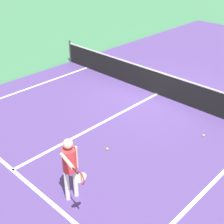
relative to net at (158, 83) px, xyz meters
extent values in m
plane|color=#38724C|center=(0.00, 0.00, -0.49)|extent=(60.00, 60.00, 0.00)
cube|color=#4C387A|center=(0.00, 0.00, -0.49)|extent=(10.62, 24.40, 0.00)
cube|color=white|center=(0.00, -6.40, -0.49)|extent=(8.22, 0.10, 0.01)
cube|color=white|center=(0.00, -3.20, -0.49)|extent=(0.10, 6.40, 0.01)
cylinder|color=#33383D|center=(-5.28, 0.00, 0.04)|extent=(0.09, 0.09, 1.07)
cube|color=black|center=(0.00, 0.00, -0.04)|extent=(10.56, 0.02, 0.91)
cube|color=white|center=(0.00, 0.00, 0.44)|extent=(10.56, 0.03, 0.05)
cylinder|color=white|center=(1.94, -5.82, -0.08)|extent=(0.11, 0.11, 0.82)
cylinder|color=white|center=(1.89, -6.04, -0.08)|extent=(0.11, 0.11, 0.82)
cylinder|color=red|center=(1.92, -5.93, 0.62)|extent=(0.32, 0.32, 0.58)
sphere|color=beige|center=(1.92, -5.93, 1.06)|extent=(0.23, 0.23, 0.23)
cylinder|color=beige|center=(1.96, -5.76, 0.63)|extent=(0.08, 0.08, 0.56)
cylinder|color=beige|center=(2.15, -6.16, 0.85)|extent=(0.56, 0.21, 0.08)
cylinder|color=black|center=(2.53, -6.25, 0.85)|extent=(0.22, 0.08, 0.03)
torus|color=red|center=(2.76, -6.31, 0.85)|extent=(0.28, 0.09, 0.28)
cylinder|color=silver|center=(2.76, -6.31, 0.85)|extent=(0.06, 0.24, 0.25)
sphere|color=#CCE033|center=(1.18, -3.99, -0.46)|extent=(0.07, 0.07, 0.07)
sphere|color=#CCE033|center=(2.86, -1.41, -0.46)|extent=(0.07, 0.07, 0.07)
camera|label=1|loc=(6.45, -9.28, 4.96)|focal=50.35mm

